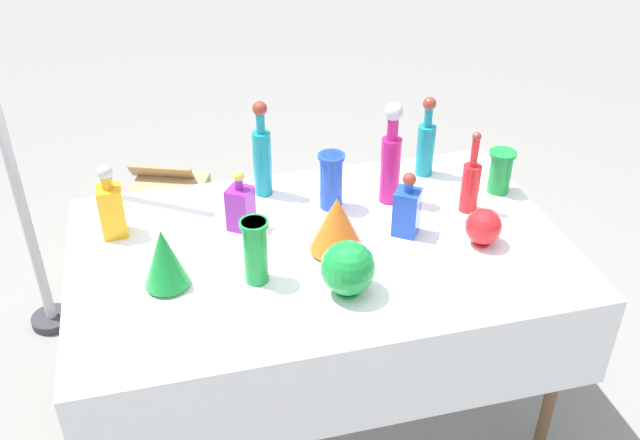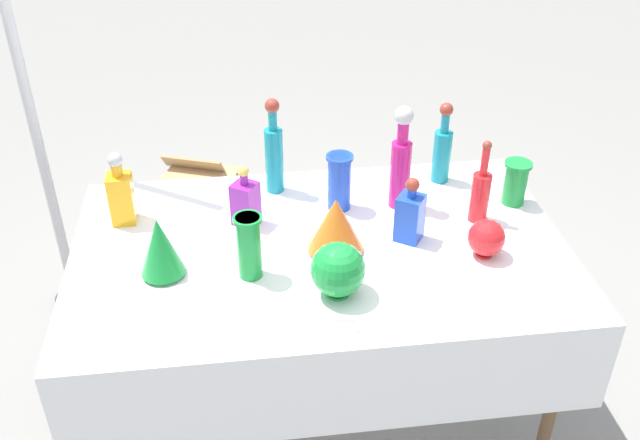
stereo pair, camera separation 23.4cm
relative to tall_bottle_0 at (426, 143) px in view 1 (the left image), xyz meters
The scene contains 18 objects.
ground_plane 1.10m from the tall_bottle_0, 143.92° to the right, with size 40.00×40.00×0.00m, color gray.
display_table 0.69m from the tall_bottle_0, 141.24° to the right, with size 1.66×1.02×0.76m.
tall_bottle_0 is the anchor object (origin of this frame).
tall_bottle_1 0.30m from the tall_bottle_0, 78.71° to the right, with size 0.07×0.07×0.31m.
tall_bottle_2 0.64m from the tall_bottle_0, behind, with size 0.07×0.07×0.37m.
tall_bottle_3 0.26m from the tall_bottle_0, 141.44° to the right, with size 0.07×0.07×0.39m.
square_decanter_0 0.78m from the tall_bottle_0, 164.67° to the right, with size 0.11×0.11×0.23m.
square_decanter_1 1.19m from the tall_bottle_0, behind, with size 0.08×0.08×0.27m.
square_decanter_2 0.43m from the tall_bottle_0, 119.56° to the right, with size 0.11×0.11×0.24m.
slender_vase_0 0.91m from the tall_bottle_0, 145.83° to the right, with size 0.09×0.09×0.22m.
slender_vase_1 0.44m from the tall_bottle_0, 160.40° to the right, with size 0.10×0.10×0.21m.
slender_vase_2 0.30m from the tall_bottle_0, 41.22° to the right, with size 0.10×0.10×0.17m.
fluted_vase_0 1.13m from the tall_bottle_0, 155.23° to the right, with size 0.14×0.14×0.21m.
fluted_vase_1 0.63m from the tall_bottle_0, 138.36° to the right, with size 0.19×0.19×0.20m.
round_bowl_0 0.50m from the tall_bottle_0, 88.34° to the right, with size 0.12×0.12×0.13m.
round_bowl_1 0.81m from the tall_bottle_0, 127.77° to the right, with size 0.17×0.17×0.18m.
price_tag_left 0.95m from the tall_bottle_0, 121.64° to the right, with size 0.06×0.01×0.04m, color white.
cardboard_box_behind_left 1.51m from the tall_bottle_0, 139.51° to the left, with size 0.49×0.53×0.41m.
Camera 1 is at (-0.48, -1.90, 2.14)m, focal length 40.00 mm.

